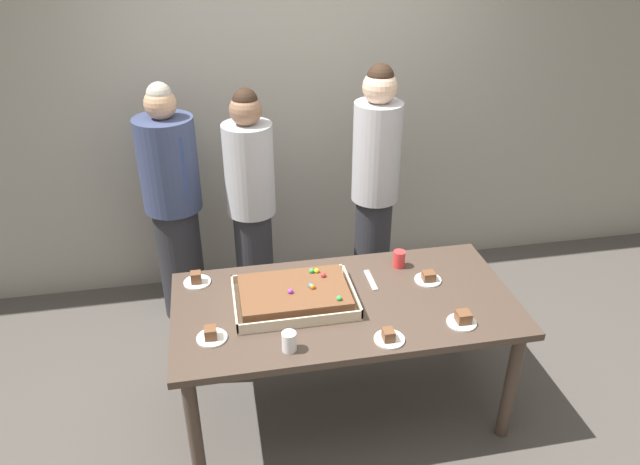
{
  "coord_description": "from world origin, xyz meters",
  "views": [
    {
      "loc": [
        -0.62,
        -2.51,
        2.6
      ],
      "look_at": [
        -0.11,
        0.15,
        1.1
      ],
      "focal_mm": 33.39,
      "sensor_mm": 36.0,
      "label": 1
    }
  ],
  "objects_px": {
    "person_far_right_suit": "(174,205)",
    "plated_slice_center_front": "(428,278)",
    "plated_slice_near_left": "(389,337)",
    "plated_slice_near_right": "(211,335)",
    "plated_slice_far_right": "(462,319)",
    "person_green_shirt_behind": "(252,208)",
    "plated_slice_far_left": "(197,280)",
    "sheet_cake": "(294,295)",
    "cake_server_utensil": "(371,280)",
    "drink_cup_nearest": "(399,259)",
    "drink_cup_middle": "(289,342)",
    "person_serving_front": "(375,191)",
    "party_table": "(345,315)"
  },
  "relations": [
    {
      "from": "plated_slice_near_left",
      "to": "person_far_right_suit",
      "type": "bearing_deg",
      "value": 125.06
    },
    {
      "from": "party_table",
      "to": "drink_cup_middle",
      "type": "distance_m",
      "value": 0.5
    },
    {
      "from": "plated_slice_center_front",
      "to": "drink_cup_middle",
      "type": "distance_m",
      "value": 0.95
    },
    {
      "from": "cake_server_utensil",
      "to": "plated_slice_center_front",
      "type": "bearing_deg",
      "value": -11.58
    },
    {
      "from": "plated_slice_near_left",
      "to": "person_green_shirt_behind",
      "type": "height_order",
      "value": "person_green_shirt_behind"
    },
    {
      "from": "drink_cup_middle",
      "to": "plated_slice_center_front",
      "type": "bearing_deg",
      "value": 27.13
    },
    {
      "from": "drink_cup_nearest",
      "to": "person_serving_front",
      "type": "bearing_deg",
      "value": 88.21
    },
    {
      "from": "party_table",
      "to": "drink_cup_nearest",
      "type": "bearing_deg",
      "value": 36.31
    },
    {
      "from": "plated_slice_far_right",
      "to": "sheet_cake",
      "type": "bearing_deg",
      "value": 157.09
    },
    {
      "from": "person_green_shirt_behind",
      "to": "plated_slice_near_left",
      "type": "bearing_deg",
      "value": 13.65
    },
    {
      "from": "drink_cup_middle",
      "to": "person_serving_front",
      "type": "xyz_separation_m",
      "value": [
        0.75,
        1.23,
        0.15
      ]
    },
    {
      "from": "plated_slice_far_left",
      "to": "plated_slice_far_right",
      "type": "height_order",
      "value": "plated_slice_far_left"
    },
    {
      "from": "person_far_right_suit",
      "to": "plated_slice_center_front",
      "type": "bearing_deg",
      "value": 23.35
    },
    {
      "from": "plated_slice_near_right",
      "to": "plated_slice_far_left",
      "type": "bearing_deg",
      "value": 97.27
    },
    {
      "from": "plated_slice_near_right",
      "to": "person_far_right_suit",
      "type": "distance_m",
      "value": 1.32
    },
    {
      "from": "party_table",
      "to": "person_green_shirt_behind",
      "type": "height_order",
      "value": "person_green_shirt_behind"
    },
    {
      "from": "sheet_cake",
      "to": "cake_server_utensil",
      "type": "distance_m",
      "value": 0.47
    },
    {
      "from": "plated_slice_near_left",
      "to": "person_serving_front",
      "type": "bearing_deg",
      "value": 77.88
    },
    {
      "from": "plated_slice_near_left",
      "to": "plated_slice_near_right",
      "type": "distance_m",
      "value": 0.86
    },
    {
      "from": "plated_slice_far_left",
      "to": "plated_slice_far_right",
      "type": "distance_m",
      "value": 1.45
    },
    {
      "from": "plated_slice_near_left",
      "to": "person_far_right_suit",
      "type": "height_order",
      "value": "person_far_right_suit"
    },
    {
      "from": "plated_slice_far_right",
      "to": "person_serving_front",
      "type": "bearing_deg",
      "value": 96.34
    },
    {
      "from": "plated_slice_far_left",
      "to": "drink_cup_nearest",
      "type": "xyz_separation_m",
      "value": [
        1.16,
        -0.04,
        0.03
      ]
    },
    {
      "from": "plated_slice_far_left",
      "to": "cake_server_utensil",
      "type": "bearing_deg",
      "value": -9.35
    },
    {
      "from": "plated_slice_far_right",
      "to": "plated_slice_center_front",
      "type": "distance_m",
      "value": 0.4
    },
    {
      "from": "plated_slice_near_right",
      "to": "person_green_shirt_behind",
      "type": "height_order",
      "value": "person_green_shirt_behind"
    },
    {
      "from": "plated_slice_near_left",
      "to": "plated_slice_near_right",
      "type": "bearing_deg",
      "value": 168.28
    },
    {
      "from": "plated_slice_far_right",
      "to": "drink_cup_middle",
      "type": "relative_size",
      "value": 1.5
    },
    {
      "from": "plated_slice_far_right",
      "to": "plated_slice_far_left",
      "type": "bearing_deg",
      "value": 154.72
    },
    {
      "from": "sheet_cake",
      "to": "drink_cup_nearest",
      "type": "xyz_separation_m",
      "value": [
        0.65,
        0.24,
        0.01
      ]
    },
    {
      "from": "drink_cup_middle",
      "to": "person_far_right_suit",
      "type": "bearing_deg",
      "value": 110.9
    },
    {
      "from": "plated_slice_far_right",
      "to": "plated_slice_center_front",
      "type": "bearing_deg",
      "value": 95.31
    },
    {
      "from": "plated_slice_near_right",
      "to": "plated_slice_center_front",
      "type": "relative_size",
      "value": 1.0
    },
    {
      "from": "party_table",
      "to": "plated_slice_center_front",
      "type": "bearing_deg",
      "value": 11.75
    },
    {
      "from": "plated_slice_far_left",
      "to": "person_far_right_suit",
      "type": "bearing_deg",
      "value": 99.4
    },
    {
      "from": "drink_cup_middle",
      "to": "party_table",
      "type": "bearing_deg",
      "value": 43.64
    },
    {
      "from": "plated_slice_far_right",
      "to": "cake_server_utensil",
      "type": "xyz_separation_m",
      "value": [
        -0.35,
        0.46,
        -0.02
      ]
    },
    {
      "from": "plated_slice_near_left",
      "to": "plated_slice_far_right",
      "type": "bearing_deg",
      "value": 8.64
    },
    {
      "from": "plated_slice_near_right",
      "to": "drink_cup_nearest",
      "type": "height_order",
      "value": "drink_cup_nearest"
    },
    {
      "from": "plated_slice_near_right",
      "to": "plated_slice_far_right",
      "type": "relative_size",
      "value": 1.0
    },
    {
      "from": "sheet_cake",
      "to": "plated_slice_center_front",
      "type": "xyz_separation_m",
      "value": [
        0.77,
        0.06,
        -0.02
      ]
    },
    {
      "from": "sheet_cake",
      "to": "plated_slice_near_right",
      "type": "distance_m",
      "value": 0.5
    },
    {
      "from": "plated_slice_far_left",
      "to": "cake_server_utensil",
      "type": "distance_m",
      "value": 0.97
    },
    {
      "from": "drink_cup_nearest",
      "to": "drink_cup_middle",
      "type": "xyz_separation_m",
      "value": [
        -0.73,
        -0.61,
        0.0
      ]
    },
    {
      "from": "party_table",
      "to": "drink_cup_nearest",
      "type": "xyz_separation_m",
      "value": [
        0.39,
        0.28,
        0.14
      ]
    },
    {
      "from": "plated_slice_far_right",
      "to": "drink_cup_middle",
      "type": "distance_m",
      "value": 0.89
    },
    {
      "from": "plated_slice_near_right",
      "to": "drink_cup_middle",
      "type": "distance_m",
      "value": 0.39
    },
    {
      "from": "party_table",
      "to": "plated_slice_far_right",
      "type": "height_order",
      "value": "plated_slice_far_right"
    },
    {
      "from": "plated_slice_far_right",
      "to": "drink_cup_nearest",
      "type": "bearing_deg",
      "value": 104.8
    },
    {
      "from": "plated_slice_far_left",
      "to": "drink_cup_nearest",
      "type": "distance_m",
      "value": 1.16
    }
  ]
}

